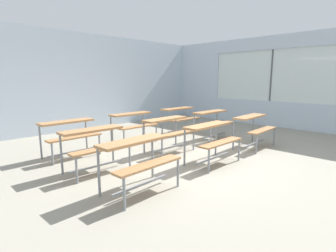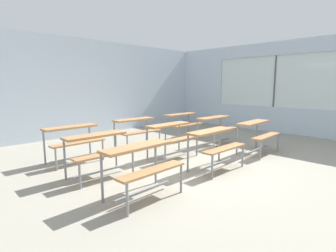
{
  "view_description": "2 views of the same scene",
  "coord_description": "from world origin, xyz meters",
  "px_view_note": "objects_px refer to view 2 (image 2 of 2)",
  "views": [
    {
      "loc": [
        -3.8,
        -3.3,
        1.6
      ],
      "look_at": [
        0.21,
        0.65,
        0.58
      ],
      "focal_mm": 28.0,
      "sensor_mm": 36.0,
      "label": 1
    },
    {
      "loc": [
        -3.8,
        -3.3,
        1.6
      ],
      "look_at": [
        -0.48,
        0.06,
        0.85
      ],
      "focal_mm": 28.0,
      "sensor_mm": 36.0,
      "label": 2
    }
  ],
  "objects_px": {
    "desk_bench_r1c0": "(99,145)",
    "desk_bench_r2c2": "(183,120)",
    "desk_bench_r0c1": "(215,140)",
    "desk_bench_r2c1": "(137,126)",
    "desk_bench_r1c2": "(217,124)",
    "desk_bench_r2c0": "(73,135)",
    "desk_bench_r0c0": "(142,159)",
    "desk_bench_r0c2": "(258,130)",
    "desk_bench_r1c1": "(172,132)"
  },
  "relations": [
    {
      "from": "desk_bench_r1c1",
      "to": "desk_bench_r0c2",
      "type": "bearing_deg",
      "value": -34.75
    },
    {
      "from": "desk_bench_r1c1",
      "to": "desk_bench_r2c1",
      "type": "distance_m",
      "value": 1.24
    },
    {
      "from": "desk_bench_r2c0",
      "to": "desk_bench_r2c2",
      "type": "distance_m",
      "value": 3.39
    },
    {
      "from": "desk_bench_r2c1",
      "to": "desk_bench_r2c2",
      "type": "xyz_separation_m",
      "value": [
        1.71,
        -0.05,
        0.0
      ]
    },
    {
      "from": "desk_bench_r2c1",
      "to": "desk_bench_r2c2",
      "type": "height_order",
      "value": "same"
    },
    {
      "from": "desk_bench_r0c0",
      "to": "desk_bench_r1c2",
      "type": "bearing_deg",
      "value": 17.04
    },
    {
      "from": "desk_bench_r1c0",
      "to": "desk_bench_r0c1",
      "type": "bearing_deg",
      "value": -32.11
    },
    {
      "from": "desk_bench_r0c0",
      "to": "desk_bench_r1c1",
      "type": "height_order",
      "value": "same"
    },
    {
      "from": "desk_bench_r1c0",
      "to": "desk_bench_r1c1",
      "type": "bearing_deg",
      "value": 0.05
    },
    {
      "from": "desk_bench_r0c1",
      "to": "desk_bench_r2c1",
      "type": "relative_size",
      "value": 0.99
    },
    {
      "from": "desk_bench_r1c2",
      "to": "desk_bench_r1c0",
      "type": "bearing_deg",
      "value": -178.23
    },
    {
      "from": "desk_bench_r0c0",
      "to": "desk_bench_r0c2",
      "type": "xyz_separation_m",
      "value": [
        3.45,
        -0.0,
        0.0
      ]
    },
    {
      "from": "desk_bench_r1c0",
      "to": "desk_bench_r2c2",
      "type": "height_order",
      "value": "same"
    },
    {
      "from": "desk_bench_r0c1",
      "to": "desk_bench_r2c0",
      "type": "distance_m",
      "value": 2.89
    },
    {
      "from": "desk_bench_r0c2",
      "to": "desk_bench_r2c0",
      "type": "height_order",
      "value": "same"
    },
    {
      "from": "desk_bench_r2c0",
      "to": "desk_bench_r2c1",
      "type": "bearing_deg",
      "value": 0.78
    },
    {
      "from": "desk_bench_r2c0",
      "to": "desk_bench_r0c0",
      "type": "bearing_deg",
      "value": -92.67
    },
    {
      "from": "desk_bench_r1c0",
      "to": "desk_bench_r2c1",
      "type": "xyz_separation_m",
      "value": [
        1.77,
        1.2,
        0.0
      ]
    },
    {
      "from": "desk_bench_r1c0",
      "to": "desk_bench_r2c0",
      "type": "distance_m",
      "value": 1.17
    },
    {
      "from": "desk_bench_r1c2",
      "to": "desk_bench_r2c1",
      "type": "height_order",
      "value": "same"
    },
    {
      "from": "desk_bench_r0c0",
      "to": "desk_bench_r1c1",
      "type": "bearing_deg",
      "value": 31.37
    },
    {
      "from": "desk_bench_r2c1",
      "to": "desk_bench_r0c0",
      "type": "bearing_deg",
      "value": -124.9
    },
    {
      "from": "desk_bench_r1c1",
      "to": "desk_bench_r1c2",
      "type": "relative_size",
      "value": 0.98
    },
    {
      "from": "desk_bench_r0c0",
      "to": "desk_bench_r2c1",
      "type": "xyz_separation_m",
      "value": [
        1.77,
        2.39,
        0.0
      ]
    },
    {
      "from": "desk_bench_r0c0",
      "to": "desk_bench_r0c1",
      "type": "xyz_separation_m",
      "value": [
        1.79,
        0.01,
        0.0
      ]
    },
    {
      "from": "desk_bench_r1c0",
      "to": "desk_bench_r2c2",
      "type": "distance_m",
      "value": 3.66
    },
    {
      "from": "desk_bench_r2c2",
      "to": "desk_bench_r1c2",
      "type": "bearing_deg",
      "value": -86.44
    },
    {
      "from": "desk_bench_r2c0",
      "to": "desk_bench_r2c1",
      "type": "distance_m",
      "value": 1.68
    },
    {
      "from": "desk_bench_r0c1",
      "to": "desk_bench_r1c2",
      "type": "height_order",
      "value": "same"
    },
    {
      "from": "desk_bench_r0c2",
      "to": "desk_bench_r1c0",
      "type": "bearing_deg",
      "value": 158.8
    },
    {
      "from": "desk_bench_r0c0",
      "to": "desk_bench_r1c1",
      "type": "distance_m",
      "value": 2.12
    },
    {
      "from": "desk_bench_r0c1",
      "to": "desk_bench_r2c2",
      "type": "height_order",
      "value": "same"
    },
    {
      "from": "desk_bench_r1c0",
      "to": "desk_bench_r2c1",
      "type": "distance_m",
      "value": 2.14
    },
    {
      "from": "desk_bench_r2c1",
      "to": "desk_bench_r0c1",
      "type": "bearing_deg",
      "value": -87.88
    },
    {
      "from": "desk_bench_r1c1",
      "to": "desk_bench_r2c0",
      "type": "xyz_separation_m",
      "value": [
        -1.69,
        1.2,
        0.0
      ]
    },
    {
      "from": "desk_bench_r0c1",
      "to": "desk_bench_r0c2",
      "type": "relative_size",
      "value": 0.98
    },
    {
      "from": "desk_bench_r2c0",
      "to": "desk_bench_r1c1",
      "type": "bearing_deg",
      "value": -35.86
    },
    {
      "from": "desk_bench_r0c0",
      "to": "desk_bench_r2c0",
      "type": "xyz_separation_m",
      "value": [
        0.09,
        2.35,
        0.0
      ]
    },
    {
      "from": "desk_bench_r0c1",
      "to": "desk_bench_r1c1",
      "type": "relative_size",
      "value": 1.0
    },
    {
      "from": "desk_bench_r1c2",
      "to": "desk_bench_r2c0",
      "type": "height_order",
      "value": "same"
    },
    {
      "from": "desk_bench_r0c0",
      "to": "desk_bench_r2c2",
      "type": "height_order",
      "value": "same"
    },
    {
      "from": "desk_bench_r0c1",
      "to": "desk_bench_r2c2",
      "type": "bearing_deg",
      "value": 54.33
    },
    {
      "from": "desk_bench_r1c0",
      "to": "desk_bench_r1c2",
      "type": "distance_m",
      "value": 3.52
    },
    {
      "from": "desk_bench_r1c0",
      "to": "desk_bench_r2c1",
      "type": "relative_size",
      "value": 1.0
    },
    {
      "from": "desk_bench_r0c0",
      "to": "desk_bench_r2c0",
      "type": "relative_size",
      "value": 1.01
    },
    {
      "from": "desk_bench_r0c0",
      "to": "desk_bench_r2c1",
      "type": "bearing_deg",
      "value": 51.93
    },
    {
      "from": "desk_bench_r1c2",
      "to": "desk_bench_r1c1",
      "type": "bearing_deg",
      "value": -177.12
    },
    {
      "from": "desk_bench_r0c2",
      "to": "desk_bench_r2c0",
      "type": "relative_size",
      "value": 1.01
    },
    {
      "from": "desk_bench_r1c0",
      "to": "desk_bench_r1c2",
      "type": "height_order",
      "value": "same"
    },
    {
      "from": "desk_bench_r1c0",
      "to": "desk_bench_r2c0",
      "type": "xyz_separation_m",
      "value": [
        0.09,
        1.16,
        0.0
      ]
    }
  ]
}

